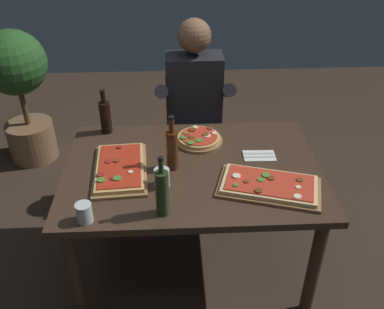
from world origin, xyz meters
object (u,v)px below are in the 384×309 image
Objects in this scene: pizza_round_far at (199,139)px; vinegar_bottle_green at (162,192)px; tumbler_near_camera at (84,214)px; tumbler_far_side at (162,178)px; dining_table at (192,181)px; diner_chair at (193,129)px; wine_bottle_dark at (105,116)px; pizza_rectangular_left at (120,168)px; oil_bottle_amber at (172,148)px; pizza_rectangular_front at (269,186)px; seated_diner at (194,106)px; potted_plant_corner at (19,86)px.

pizza_round_far is 0.89× the size of vinegar_bottle_green.
tumbler_far_side is at bearing 35.08° from tumbler_near_camera.
dining_table is 1.61× the size of diner_chair.
tumbler_far_side is 0.12× the size of diner_chair.
wine_bottle_dark is at bearing 165.48° from pizza_round_far.
vinegar_bottle_green is (0.23, -0.35, 0.10)m from pizza_rectangular_left.
pizza_rectangular_front is at bearing -23.46° from oil_bottle_amber.
dining_table is at bearing -93.40° from diner_chair.
pizza_round_far is at bearing -89.94° from seated_diner.
diner_chair is 0.28m from seated_diner.
oil_bottle_amber is at bearing -102.18° from seated_diner.
seated_diner is at bearing 63.59° from tumbler_near_camera.
tumbler_far_side is (-0.54, 0.05, 0.03)m from pizza_rectangular_front.
seated_diner is (0.16, 0.74, -0.12)m from oil_bottle_amber.
oil_bottle_amber is at bearing 82.32° from vinegar_bottle_green.
vinegar_bottle_green is at bearing -99.66° from diner_chair.
pizza_rectangular_left is (-0.39, -0.02, 0.12)m from dining_table.
tumbler_near_camera is 0.11× the size of diner_chair.
oil_bottle_amber is 3.31× the size of tumbler_near_camera.
diner_chair is (0.56, 0.44, -0.36)m from wine_bottle_dark.
pizza_rectangular_left is 1.76× the size of wine_bottle_dark.
tumbler_far_side is 0.08× the size of seated_diner.
dining_table is 0.45m from pizza_rectangular_front.
pizza_rectangular_front reaches higher than dining_table.
pizza_rectangular_front is at bearing 12.25° from tumbler_near_camera.
pizza_round_far is 0.99× the size of wine_bottle_dark.
pizza_rectangular_left is at bearing -54.74° from potted_plant_corner.
pizza_rectangular_left is 0.88m from seated_diner.
pizza_rectangular_front is 0.58m from pizza_round_far.
pizza_rectangular_front is 0.79m from pizza_rectangular_left.
potted_plant_corner reaches higher than wine_bottle_dark.
wine_bottle_dark is 2.83× the size of tumbler_far_side.
vinegar_bottle_green is at bearing -56.38° from pizza_rectangular_left.
vinegar_bottle_green is 3.16× the size of tumbler_far_side.
pizza_rectangular_front is at bearing -29.15° from dining_table.
oil_bottle_amber reaches higher than tumbler_far_side.
pizza_rectangular_front is 5.70× the size of tumbler_far_side.
potted_plant_corner is (-1.37, 1.03, -0.09)m from pizza_round_far.
diner_chair is 0.65× the size of seated_diner.
dining_table is at bearing -44.45° from potted_plant_corner.
pizza_rectangular_front and pizza_round_far have the same top height.
seated_diner reaches higher than wine_bottle_dark.
diner_chair is (0.21, 1.01, -0.30)m from tumbler_far_side.
tumbler_far_side reaches higher than dining_table.
potted_plant_corner is at bearing 162.21° from diner_chair.
diner_chair reaches higher than tumbler_far_side.
pizza_rectangular_front is 1.09m from wine_bottle_dark.
diner_chair is (0.16, 0.86, -0.38)m from oil_bottle_amber.
pizza_rectangular_left is 5.00× the size of tumbler_far_side.
pizza_rectangular_left is 1.58× the size of oil_bottle_amber.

